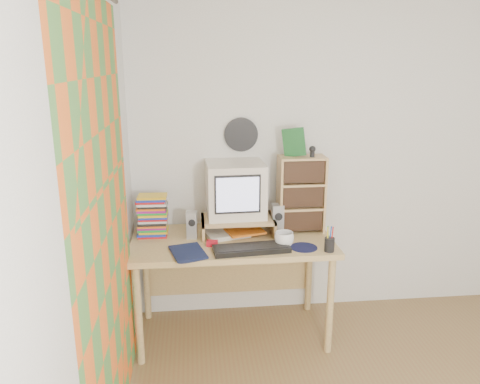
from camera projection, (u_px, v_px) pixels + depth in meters
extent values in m
plane|color=white|center=(361.00, 156.00, 3.60)|extent=(3.50, 0.00, 3.50)
plane|color=white|center=(72.00, 256.00, 1.75)|extent=(0.00, 3.50, 3.50)
plane|color=orange|center=(107.00, 235.00, 2.24)|extent=(0.00, 2.20, 2.20)
cylinder|color=black|center=(241.00, 135.00, 3.44)|extent=(0.25, 0.02, 0.25)
cube|color=#D8BA74|center=(232.00, 242.00, 3.28)|extent=(1.40, 0.70, 0.04)
cube|color=#D8BA74|center=(229.00, 268.00, 3.69)|extent=(1.33, 0.02, 0.41)
cylinder|color=#D8BA74|center=(138.00, 316.00, 3.04)|extent=(0.05, 0.05, 0.71)
cylinder|color=#D8BA74|center=(330.00, 305.00, 3.17)|extent=(0.05, 0.05, 0.71)
cylinder|color=#D8BA74|center=(146.00, 276.00, 3.60)|extent=(0.05, 0.05, 0.71)
cylinder|color=#D8BA74|center=(309.00, 269.00, 3.72)|extent=(0.05, 0.05, 0.71)
cube|color=#D5B770|center=(203.00, 227.00, 3.34)|extent=(0.02, 0.30, 0.12)
cube|color=#D5B770|center=(272.00, 225.00, 3.39)|extent=(0.02, 0.30, 0.12)
cube|color=#D5B770|center=(238.00, 219.00, 3.35)|extent=(0.52, 0.30, 0.02)
cube|color=silver|center=(236.00, 190.00, 3.34)|extent=(0.42, 0.42, 0.39)
cube|color=#A6A7AB|center=(192.00, 225.00, 3.27)|extent=(0.08, 0.08, 0.19)
cube|color=#A6A7AB|center=(277.00, 219.00, 3.35)|extent=(0.08, 0.08, 0.22)
cube|color=black|center=(251.00, 249.00, 3.06)|extent=(0.51, 0.21, 0.03)
cube|color=#D5B770|center=(301.00, 194.00, 3.37)|extent=(0.33, 0.18, 0.55)
imported|color=white|center=(284.00, 239.00, 3.13)|extent=(0.16, 0.16, 0.10)
imported|color=#10183C|center=(173.00, 253.00, 2.98)|extent=(0.28, 0.24, 0.05)
cylinder|color=black|center=(304.00, 247.00, 3.12)|extent=(0.20, 0.20, 0.00)
cube|color=red|center=(212.00, 243.00, 3.15)|extent=(0.08, 0.06, 0.04)
cube|color=#195725|center=(294.00, 142.00, 3.28)|extent=(0.16, 0.08, 0.20)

